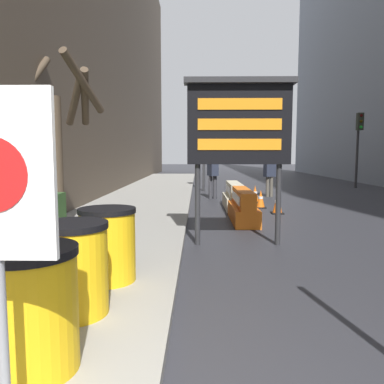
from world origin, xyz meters
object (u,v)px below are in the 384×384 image
Objects in this scene: traffic_cone_far at (278,204)px; pedestrian_worker at (270,172)px; message_board at (239,124)px; jersey_barrier_orange_near at (243,207)px; traffic_light_far_side at (359,134)px; barrel_drum_middle at (73,268)px; traffic_light_near_curb at (204,128)px; traffic_cone_near at (261,199)px; jersey_barrier_cream at (234,197)px; barrel_drum_back at (108,244)px; barrel_drum_foreground at (30,309)px; pedestrian_passerby at (213,171)px; traffic_cone_mid at (255,194)px.

traffic_cone_far is 0.36× the size of pedestrian_worker.
message_board is 1.42× the size of jersey_barrier_orange_near.
jersey_barrier_orange_near is at bearing -125.88° from traffic_light_far_side.
traffic_light_near_curb is (1.50, 13.47, 2.26)m from barrel_drum_middle.
traffic_cone_near is (1.23, 4.80, -1.96)m from message_board.
traffic_cone_far is 4.33m from pedestrian_worker.
pedestrian_worker reaches higher than barrel_drum_middle.
message_board is 1.47× the size of jersey_barrier_cream.
traffic_light_far_side is at bearing 46.15° from jersey_barrier_cream.
traffic_light_far_side is (7.68, 1.74, -0.16)m from traffic_light_near_curb.
barrel_drum_back reaches higher than traffic_cone_near.
pedestrian_worker reaches higher than jersey_barrier_cream.
traffic_light_near_curb is at bearing -167.22° from traffic_light_far_side.
traffic_cone_near is (3.19, 9.13, -0.31)m from barrel_drum_foreground.
pedestrian_passerby is (1.68, 9.64, 0.49)m from barrel_drum_back.
barrel_drum_back is at bearing -133.04° from pedestrian_worker.
jersey_barrier_orange_near is 8.12m from traffic_light_near_curb.
pedestrian_passerby is (-0.58, 2.49, 0.72)m from jersey_barrier_cream.
message_board is at bearing -94.72° from jersey_barrier_cream.
pedestrian_worker reaches higher than traffic_cone_mid.
jersey_barrier_orange_near is 1.04× the size of jersey_barrier_cream.
traffic_cone_mid is 2.52m from traffic_cone_far.
jersey_barrier_orange_near is 5.76m from pedestrian_worker.
jersey_barrier_orange_near is (0.39, 2.44, -1.88)m from message_board.
message_board reaches higher than traffic_cone_far.
barrel_drum_foreground reaches higher than jersey_barrier_orange_near.
barrel_drum_back is at bearing -96.36° from traffic_light_near_curb.
barrel_drum_middle reaches higher than jersey_barrier_orange_near.
jersey_barrier_orange_near is at bearing 67.76° from barrel_drum_middle.
jersey_barrier_orange_near is at bearing -103.09° from traffic_cone_mid.
barrel_drum_middle is 8.76m from traffic_cone_near.
jersey_barrier_orange_near is at bearing -109.61° from traffic_cone_near.
traffic_light_far_side reaches higher than message_board.
traffic_light_near_curb is at bearing 107.78° from traffic_cone_near.
pedestrian_passerby reaches higher than traffic_cone_near.
barrel_drum_middle is 10.08m from traffic_cone_mid.
barrel_drum_middle is at bearing -96.42° from barrel_drum_back.
traffic_cone_mid is at bearing 76.91° from jersey_barrier_orange_near.
traffic_cone_near is 1.16m from traffic_cone_far.
traffic_cone_near is (0.84, 0.03, -0.08)m from jersey_barrier_cream.
barrel_drum_foreground is 0.23× the size of traffic_light_near_curb.
traffic_light_near_curb reaches higher than jersey_barrier_cream.
traffic_cone_near is 0.15× the size of traffic_light_near_curb.
barrel_drum_back is 5.33m from jersey_barrier_orange_near.
message_board is 10.15m from traffic_light_near_curb.
barrel_drum_back is 3.45m from message_board.
traffic_cone_near is at bearing 70.39° from jersey_barrier_orange_near.
barrel_drum_back is 7.82m from traffic_cone_near.
jersey_barrier_orange_near is at bearing 80.84° from message_board.
traffic_light_far_side is at bearing 60.48° from barrel_drum_foreground.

